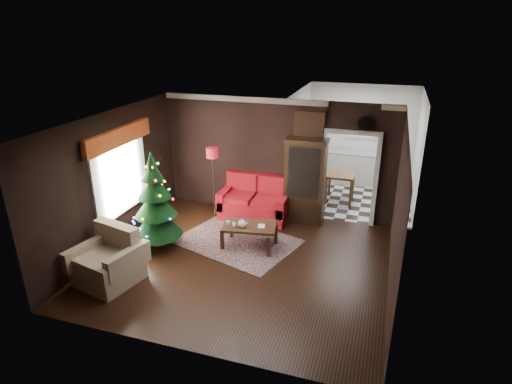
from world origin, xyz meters
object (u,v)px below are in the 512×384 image
(kitchen_table, at_px, (340,187))
(armchair, at_px, (107,259))
(coffee_table, at_px, (249,236))
(wall_clock, at_px, (365,123))
(curio_cabinet, at_px, (305,183))
(christmas_tree, at_px, (155,200))
(loveseat, at_px, (255,198))
(teapot, at_px, (242,223))
(floor_lamp, at_px, (214,184))

(kitchen_table, bearing_deg, armchair, -124.72)
(armchair, relative_size, coffee_table, 0.96)
(wall_clock, xyz_separation_m, kitchen_table, (-0.55, 1.25, -2.00))
(armchair, bearing_deg, coffee_table, 58.06)
(curio_cabinet, xyz_separation_m, christmas_tree, (-2.62, -2.18, 0.10))
(christmas_tree, bearing_deg, coffee_table, 17.63)
(coffee_table, bearing_deg, kitchen_table, 64.22)
(loveseat, xyz_separation_m, teapot, (0.22, -1.54, 0.09))
(kitchen_table, bearing_deg, floor_lamp, -145.74)
(curio_cabinet, xyz_separation_m, kitchen_table, (0.65, 1.43, -0.57))
(loveseat, bearing_deg, floor_lamp, -166.86)
(coffee_table, xyz_separation_m, wall_clock, (2.02, 1.79, 2.12))
(armchair, height_order, wall_clock, wall_clock)
(wall_clock, bearing_deg, curio_cabinet, -171.47)
(armchair, xyz_separation_m, kitchen_table, (3.48, 5.02, -0.08))
(loveseat, relative_size, christmas_tree, 0.88)
(wall_clock, bearing_deg, christmas_tree, -148.28)
(floor_lamp, bearing_deg, teapot, -48.42)
(christmas_tree, xyz_separation_m, kitchen_table, (3.27, 3.61, -0.67))
(loveseat, bearing_deg, curio_cabinet, 10.83)
(kitchen_table, bearing_deg, christmas_tree, -132.17)
(loveseat, distance_m, coffee_table, 1.45)
(christmas_tree, distance_m, wall_clock, 4.69)
(curio_cabinet, height_order, wall_clock, wall_clock)
(loveseat, height_order, wall_clock, wall_clock)
(teapot, distance_m, wall_clock, 3.39)
(floor_lamp, distance_m, christmas_tree, 1.83)
(curio_cabinet, relative_size, wall_clock, 5.94)
(floor_lamp, height_order, christmas_tree, christmas_tree)
(coffee_table, xyz_separation_m, kitchen_table, (1.47, 3.04, 0.12))
(floor_lamp, height_order, coffee_table, floor_lamp)
(christmas_tree, bearing_deg, floor_lamp, 73.21)
(loveseat, distance_m, wall_clock, 3.04)
(christmas_tree, height_order, armchair, christmas_tree)
(christmas_tree, xyz_separation_m, teapot, (1.69, 0.43, -0.46))
(kitchen_table, bearing_deg, coffee_table, -115.78)
(loveseat, relative_size, coffee_table, 1.57)
(coffee_table, relative_size, kitchen_table, 1.45)
(curio_cabinet, relative_size, coffee_table, 1.75)
(floor_lamp, height_order, wall_clock, wall_clock)
(christmas_tree, bearing_deg, kitchen_table, 47.83)
(curio_cabinet, xyz_separation_m, wall_clock, (1.20, 0.18, 1.43))
(curio_cabinet, distance_m, christmas_tree, 3.41)
(curio_cabinet, bearing_deg, wall_clock, 8.53)
(curio_cabinet, distance_m, floor_lamp, 2.15)
(loveseat, relative_size, kitchen_table, 2.27)
(loveseat, xyz_separation_m, armchair, (-1.68, -3.37, -0.04))
(teapot, distance_m, kitchen_table, 3.56)
(loveseat, distance_m, curio_cabinet, 1.25)
(floor_lamp, bearing_deg, kitchen_table, 34.26)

